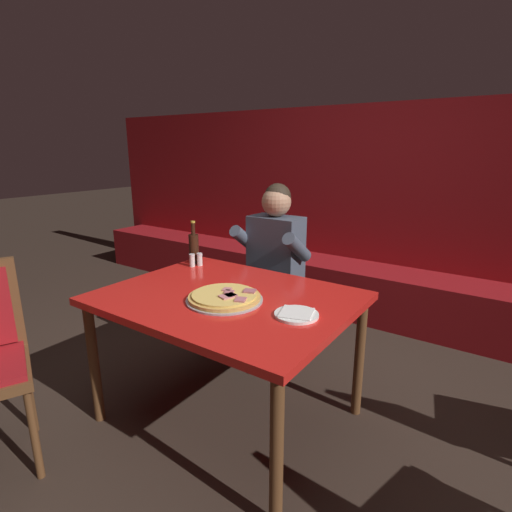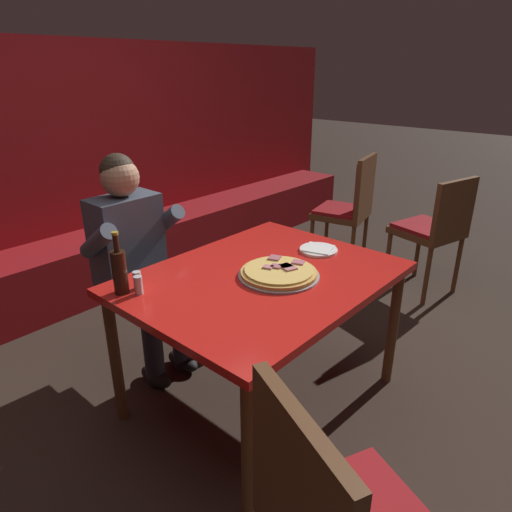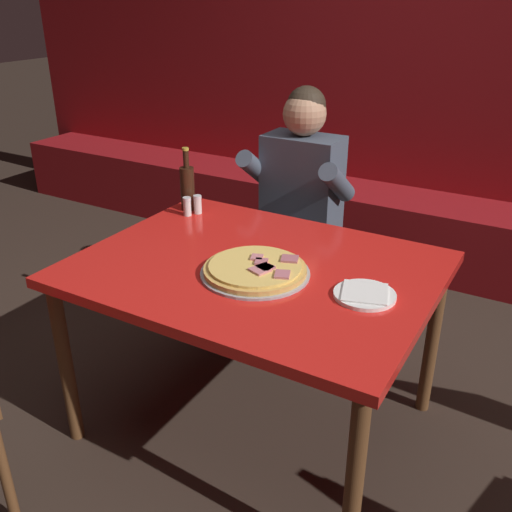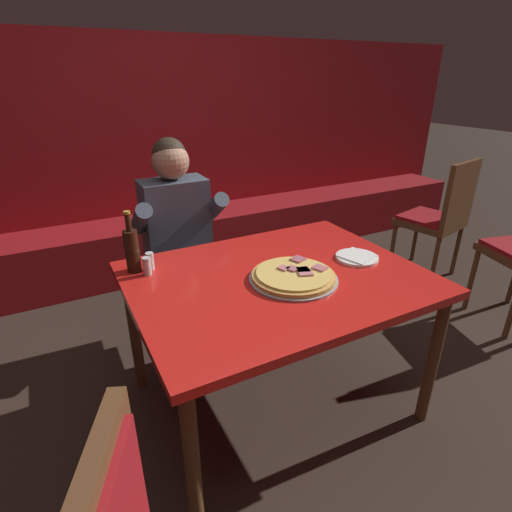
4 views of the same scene
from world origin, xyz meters
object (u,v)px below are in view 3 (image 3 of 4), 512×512
pizza (256,270)px  plate_white_paper (365,294)px  shaker_black_pepper (187,207)px  shaker_parmesan (198,205)px  beer_bottle (187,187)px  diner_seated_blue_shirt (294,206)px  main_dining_table (255,282)px

pizza → plate_white_paper: size_ratio=1.90×
shaker_black_pepper → shaker_parmesan: 0.05m
beer_bottle → diner_seated_blue_shirt: size_ratio=0.23×
plate_white_paper → shaker_black_pepper: (-0.96, 0.32, 0.03)m
beer_bottle → shaker_parmesan: size_ratio=3.40×
beer_bottle → shaker_black_pepper: size_ratio=3.40×
plate_white_paper → diner_seated_blue_shirt: (-0.66, 0.78, -0.05)m
shaker_parmesan → diner_seated_blue_shirt: bearing=56.1°
shaker_black_pepper → shaker_parmesan: bearing=61.0°
main_dining_table → beer_bottle: 0.69m
plate_white_paper → shaker_black_pepper: bearing=161.9°
shaker_black_pepper → diner_seated_blue_shirt: size_ratio=0.07×
beer_bottle → pizza: bearing=-34.8°
beer_bottle → diner_seated_blue_shirt: 0.56m
main_dining_table → beer_bottle: beer_bottle is taller
pizza → plate_white_paper: (0.40, 0.04, -0.01)m
main_dining_table → plate_white_paper: size_ratio=6.26×
shaker_black_pepper → diner_seated_blue_shirt: (0.31, 0.47, -0.08)m
plate_white_paper → shaker_black_pepper: size_ratio=2.44×
beer_bottle → plate_white_paper: bearing=-20.8°
pizza → shaker_parmesan: size_ratio=4.63×
plate_white_paper → shaker_black_pepper: 1.01m
main_dining_table → diner_seated_blue_shirt: bearing=105.8°
shaker_parmesan → plate_white_paper: bearing=-21.0°
plate_white_paper → diner_seated_blue_shirt: bearing=129.9°
plate_white_paper → beer_bottle: bearing=159.2°
pizza → shaker_black_pepper: shaker_black_pepper is taller
shaker_black_pepper → diner_seated_blue_shirt: 0.57m
pizza → beer_bottle: bearing=145.2°
diner_seated_blue_shirt → beer_bottle: bearing=-131.5°
shaker_parmesan → shaker_black_pepper: bearing=-119.0°
shaker_parmesan → beer_bottle: bearing=162.0°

